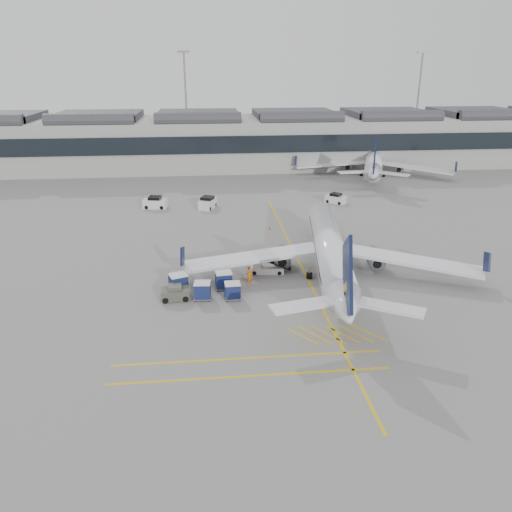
{
  "coord_description": "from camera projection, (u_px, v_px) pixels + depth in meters",
  "views": [
    {
      "loc": [
        -1.0,
        -44.78,
        22.39
      ],
      "look_at": [
        3.91,
        2.65,
        4.0
      ],
      "focal_mm": 35.0,
      "sensor_mm": 36.0,
      "label": 1
    }
  ],
  "objects": [
    {
      "name": "service_van_mid",
      "position": [
        208.0,
        203.0,
        82.53
      ],
      "size": [
        3.24,
        4.32,
        1.99
      ],
      "rotation": [
        0.0,
        0.0,
        1.19
      ],
      "color": "silver",
      "rests_on": "ground"
    },
    {
      "name": "ramp_agent_a",
      "position": [
        250.0,
        277.0,
        53.85
      ],
      "size": [
        0.73,
        0.75,
        1.74
      ],
      "primitive_type": "imported",
      "rotation": [
        0.0,
        0.0,
        0.84
      ],
      "color": "#DB5F0B",
      "rests_on": "ground"
    },
    {
      "name": "terminal",
      "position": [
        208.0,
        140.0,
        114.25
      ],
      "size": [
        200.0,
        20.45,
        12.4
      ],
      "color": "#9E9E99",
      "rests_on": "ground"
    },
    {
      "name": "safety_cone_nose",
      "position": [
        269.0,
        227.0,
        72.28
      ],
      "size": [
        0.35,
        0.35,
        0.49
      ],
      "primitive_type": "cone",
      "color": "#F24C0A",
      "rests_on": "ground"
    },
    {
      "name": "pushback_tug",
      "position": [
        175.0,
        293.0,
        50.53
      ],
      "size": [
        2.9,
        1.92,
        1.56
      ],
      "rotation": [
        0.0,
        0.0,
        0.08
      ],
      "color": "#494A3F",
      "rests_on": "ground"
    },
    {
      "name": "apron_markings",
      "position": [
        300.0,
        263.0,
        59.95
      ],
      "size": [
        0.25,
        60.0,
        0.01
      ],
      "primitive_type": "cube",
      "color": "gold",
      "rests_on": "ground"
    },
    {
      "name": "baggage_cart_b",
      "position": [
        224.0,
        280.0,
        52.84
      ],
      "size": [
        1.96,
        1.68,
        1.9
      ],
      "rotation": [
        0.0,
        0.0,
        0.11
      ],
      "color": "gray",
      "rests_on": "ground"
    },
    {
      "name": "baggage_cart_d",
      "position": [
        233.0,
        290.0,
        50.52
      ],
      "size": [
        1.72,
        1.43,
        1.77
      ],
      "rotation": [
        0.0,
        0.0,
        0.03
      ],
      "color": "gray",
      "rests_on": "ground"
    },
    {
      "name": "ramp_agent_b",
      "position": [
        249.0,
        274.0,
        54.87
      ],
      "size": [
        0.98,
        0.87,
        1.68
      ],
      "primitive_type": "imported",
      "rotation": [
        0.0,
        0.0,
        3.47
      ],
      "color": "orange",
      "rests_on": "ground"
    },
    {
      "name": "airliner_far",
      "position": [
        373.0,
        162.0,
        106.83
      ],
      "size": [
        31.84,
        35.32,
        9.75
      ],
      "rotation": [
        0.0,
        0.0,
        -0.33
      ],
      "color": "silver",
      "rests_on": "ground"
    },
    {
      "name": "service_van_left",
      "position": [
        155.0,
        203.0,
        82.66
      ],
      "size": [
        4.11,
        2.56,
        1.97
      ],
      "rotation": [
        0.0,
        0.0,
        -0.18
      ],
      "color": "silver",
      "rests_on": "ground"
    },
    {
      "name": "belt_loader",
      "position": [
        266.0,
        268.0,
        57.14
      ],
      "size": [
        4.82,
        2.03,
        1.93
      ],
      "rotation": [
        0.0,
        0.0,
        -0.13
      ],
      "color": "silver",
      "rests_on": "ground"
    },
    {
      "name": "baggage_cart_c",
      "position": [
        178.0,
        283.0,
        52.02
      ],
      "size": [
        2.31,
        2.11,
        2.0
      ],
      "rotation": [
        0.0,
        0.0,
        0.35
      ],
      "color": "gray",
      "rests_on": "ground"
    },
    {
      "name": "light_masts",
      "position": [
        199.0,
        98.0,
        124.15
      ],
      "size": [
        113.0,
        0.6,
        25.45
      ],
      "color": "slate",
      "rests_on": "ground"
    },
    {
      "name": "ground",
      "position": [
        220.0,
        304.0,
        49.71
      ],
      "size": [
        220.0,
        220.0,
        0.0
      ],
      "primitive_type": "plane",
      "color": "gray",
      "rests_on": "ground"
    },
    {
      "name": "safety_cone_engine",
      "position": [
        319.0,
        268.0,
        58.0
      ],
      "size": [
        0.34,
        0.34,
        0.47
      ],
      "primitive_type": "cone",
      "color": "#F24C0A",
      "rests_on": "ground"
    },
    {
      "name": "airliner_main",
      "position": [
        330.0,
        250.0,
        56.12
      ],
      "size": [
        32.89,
        36.19,
        9.66
      ],
      "rotation": [
        0.0,
        0.0,
        -0.15
      ],
      "color": "silver",
      "rests_on": "ground"
    },
    {
      "name": "service_van_right",
      "position": [
        336.0,
        199.0,
        85.7
      ],
      "size": [
        3.64,
        3.45,
        1.72
      ],
      "rotation": [
        0.0,
        0.0,
        -0.7
      ],
      "color": "silver",
      "rests_on": "ground"
    },
    {
      "name": "baggage_cart_a",
      "position": [
        202.0,
        290.0,
        50.49
      ],
      "size": [
        1.85,
        1.57,
        1.85
      ],
      "rotation": [
        0.0,
        0.0,
        -0.07
      ],
      "color": "gray",
      "rests_on": "ground"
    }
  ]
}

